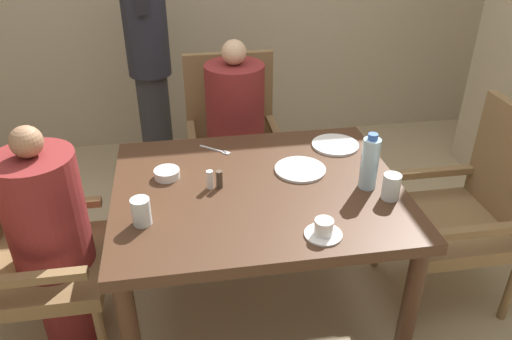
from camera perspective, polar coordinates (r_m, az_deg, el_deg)
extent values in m
plane|color=tan|center=(2.55, 0.18, -15.74)|extent=(16.00, 16.00, 0.00)
cube|color=#422819|center=(2.11, 0.22, -2.42)|extent=(1.20, 0.98, 0.05)
cylinder|color=#422819|center=(2.17, 17.04, -15.31)|extent=(0.07, 0.07, 0.67)
cylinder|color=#422819|center=(2.66, -13.01, -5.00)|extent=(0.07, 0.07, 0.67)
cylinder|color=#422819|center=(2.78, 9.83, -2.96)|extent=(0.07, 0.07, 0.67)
cube|color=brown|center=(2.35, -23.06, -10.27)|extent=(0.53, 0.53, 0.07)
cube|color=brown|center=(2.45, -22.72, -3.83)|extent=(0.47, 0.04, 0.04)
cube|color=brown|center=(2.07, -25.19, -11.28)|extent=(0.47, 0.04, 0.04)
cylinder|color=brown|center=(2.61, -16.10, -10.44)|extent=(0.04, 0.04, 0.37)
cylinder|color=brown|center=(2.28, -17.11, -18.04)|extent=(0.04, 0.04, 0.37)
cylinder|color=brown|center=(2.72, -26.01, -10.83)|extent=(0.04, 0.04, 0.37)
cylinder|color=maroon|center=(2.45, -20.79, -13.53)|extent=(0.24, 0.24, 0.44)
cylinder|color=maroon|center=(2.17, -23.03, -4.40)|extent=(0.32, 0.32, 0.50)
sphere|color=#997051|center=(2.02, -24.78, 2.95)|extent=(0.12, 0.12, 0.12)
cube|color=brown|center=(2.95, -2.40, 1.19)|extent=(0.53, 0.53, 0.07)
cube|color=brown|center=(3.04, -3.10, 8.41)|extent=(0.53, 0.05, 0.54)
cube|color=brown|center=(2.92, 2.30, 4.23)|extent=(0.04, 0.47, 0.04)
cube|color=brown|center=(2.87, -7.30, 3.51)|extent=(0.04, 0.47, 0.04)
cylinder|color=brown|center=(2.91, 2.86, -4.45)|extent=(0.04, 0.04, 0.37)
cylinder|color=brown|center=(2.86, -6.37, -5.29)|extent=(0.04, 0.04, 0.37)
cylinder|color=brown|center=(3.29, 1.20, 0.11)|extent=(0.04, 0.04, 0.37)
cylinder|color=brown|center=(3.25, -6.91, -0.56)|extent=(0.04, 0.04, 0.37)
cylinder|color=maroon|center=(3.00, -2.18, -2.45)|extent=(0.24, 0.24, 0.44)
cylinder|color=maroon|center=(2.76, -2.38, 6.37)|extent=(0.32, 0.32, 0.57)
sphere|color=tan|center=(2.64, -2.54, 13.30)|extent=(0.13, 0.13, 0.13)
cube|color=brown|center=(2.57, 21.12, -5.99)|extent=(0.53, 0.53, 0.07)
cube|color=brown|center=(2.55, 27.14, 0.31)|extent=(0.05, 0.53, 0.54)
cube|color=brown|center=(2.32, 24.58, -6.31)|extent=(0.47, 0.04, 0.04)
cube|color=brown|center=(2.66, 19.33, -0.29)|extent=(0.47, 0.04, 0.04)
cylinder|color=brown|center=(2.45, 17.84, -14.00)|extent=(0.04, 0.04, 0.37)
cylinder|color=brown|center=(2.76, 13.79, -7.51)|extent=(0.04, 0.04, 0.37)
cylinder|color=brown|center=(2.67, 27.05, -11.99)|extent=(0.04, 0.04, 0.37)
cylinder|color=brown|center=(2.96, 22.22, -6.26)|extent=(0.04, 0.04, 0.37)
cylinder|color=#2D2D33|center=(3.49, -11.31, 4.91)|extent=(0.21, 0.21, 0.75)
cylinder|color=#23232D|center=(3.27, -12.57, 15.99)|extent=(0.27, 0.27, 0.64)
cube|color=black|center=(3.07, -13.00, 18.13)|extent=(0.07, 0.01, 0.14)
cylinder|color=white|center=(2.44, 9.05, 2.86)|extent=(0.23, 0.23, 0.01)
cylinder|color=white|center=(2.21, 5.07, 0.07)|extent=(0.23, 0.23, 0.01)
cylinder|color=white|center=(1.83, 7.69, -7.30)|extent=(0.14, 0.14, 0.01)
cylinder|color=white|center=(1.81, 7.76, -6.47)|extent=(0.07, 0.07, 0.06)
cylinder|color=white|center=(2.18, -10.14, -0.41)|extent=(0.11, 0.11, 0.04)
cylinder|color=#A3C6DB|center=(2.09, 12.84, 0.70)|extent=(0.07, 0.07, 0.22)
cylinder|color=#3359B2|center=(2.03, 13.23, 3.73)|extent=(0.04, 0.04, 0.02)
cylinder|color=silver|center=(2.06, 15.20, -1.85)|extent=(0.07, 0.07, 0.11)
cylinder|color=silver|center=(1.90, -12.99, -4.65)|extent=(0.07, 0.07, 0.11)
cylinder|color=white|center=(2.07, -5.30, -1.10)|extent=(0.03, 0.03, 0.08)
cylinder|color=#4C3D2D|center=(2.07, -4.21, -1.06)|extent=(0.03, 0.03, 0.08)
cube|color=silver|center=(2.39, -4.94, 2.39)|extent=(0.12, 0.10, 0.00)
cube|color=silver|center=(2.35, -3.40, 1.97)|extent=(0.04, 0.04, 0.00)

